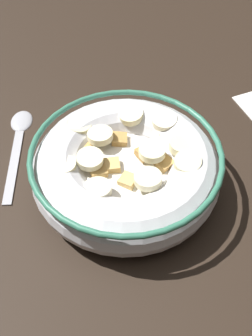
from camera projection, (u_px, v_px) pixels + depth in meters
ground_plane at (126, 191)px, 45.20cm from camera, size 103.14×103.14×2.00cm
cereal_bowl at (126, 168)px, 42.16cm from camera, size 19.44×19.44×5.79cm
spoon at (19, 133)px, 49.17cm from camera, size 12.32×10.89×0.80cm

